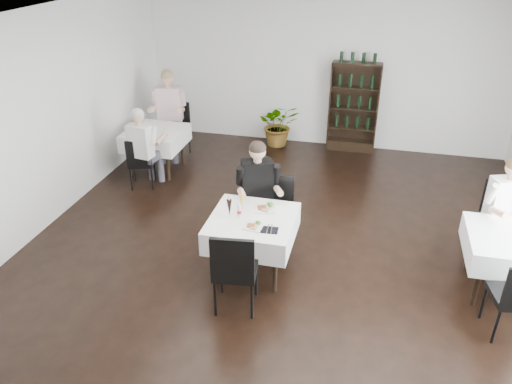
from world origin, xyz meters
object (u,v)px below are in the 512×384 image
main_table (252,228)px  potted_tree (279,124)px  wine_shelf (353,108)px  diner_main (258,188)px

main_table → potted_tree: 4.24m
wine_shelf → potted_tree: 1.49m
wine_shelf → diner_main: (-0.97, -3.71, 0.03)m
wine_shelf → main_table: wine_shelf is taller
main_table → potted_tree: bearing=97.2°
wine_shelf → potted_tree: size_ratio=2.01×
diner_main → main_table: bearing=-82.9°
wine_shelf → diner_main: bearing=-104.7°
wine_shelf → main_table: 4.41m
wine_shelf → diner_main: 3.84m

